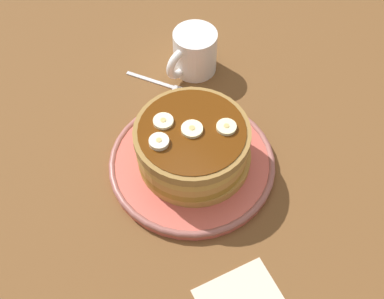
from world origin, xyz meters
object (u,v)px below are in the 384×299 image
(plate, at_px, (192,163))
(banana_slice_2, at_px, (226,127))
(banana_slice_0, at_px, (188,130))
(coffee_mug, at_px, (194,52))
(fork, at_px, (163,84))
(pancake_stack, at_px, (193,145))
(banana_slice_1, at_px, (159,142))
(banana_slice_3, at_px, (163,121))

(plate, bearing_deg, banana_slice_2, 136.69)
(banana_slice_0, xyz_separation_m, coffee_mug, (-0.17, -0.14, -0.05))
(banana_slice_2, distance_m, fork, 0.23)
(pancake_stack, bearing_deg, banana_slice_2, 134.39)
(plate, distance_m, fork, 0.19)
(coffee_mug, bearing_deg, banana_slice_0, 40.10)
(banana_slice_1, bearing_deg, pancake_stack, 160.30)
(banana_slice_0, relative_size, coffee_mug, 0.29)
(plate, xyz_separation_m, fork, (-0.10, -0.16, -0.01))
(fork, bearing_deg, pancake_stack, 59.48)
(banana_slice_1, bearing_deg, banana_slice_3, -144.65)
(banana_slice_2, height_order, fork, banana_slice_2)
(plate, bearing_deg, banana_slice_3, -66.96)
(banana_slice_0, relative_size, banana_slice_1, 1.09)
(banana_slice_3, bearing_deg, plate, 113.04)
(plate, height_order, fork, plate)
(plate, xyz_separation_m, banana_slice_2, (-0.04, 0.03, 0.09))
(plate, bearing_deg, coffee_mug, -138.35)
(pancake_stack, height_order, banana_slice_1, banana_slice_1)
(banana_slice_3, relative_size, fork, 0.24)
(banana_slice_2, bearing_deg, plate, -43.31)
(banana_slice_3, relative_size, coffee_mug, 0.27)
(pancake_stack, bearing_deg, banana_slice_3, -63.97)
(banana_slice_0, height_order, banana_slice_3, same)
(banana_slice_0, bearing_deg, pancake_stack, 151.95)
(pancake_stack, distance_m, banana_slice_2, 0.06)
(pancake_stack, bearing_deg, fork, -120.52)
(pancake_stack, xyz_separation_m, banana_slice_3, (0.02, -0.04, 0.04))
(banana_slice_2, relative_size, coffee_mug, 0.27)
(banana_slice_3, height_order, fork, banana_slice_3)
(banana_slice_3, bearing_deg, banana_slice_2, 125.56)
(pancake_stack, distance_m, banana_slice_0, 0.04)
(banana_slice_0, bearing_deg, fork, -122.87)
(fork, bearing_deg, banana_slice_2, 72.85)
(plate, xyz_separation_m, banana_slice_0, (0.00, -0.00, 0.09))
(banana_slice_3, bearing_deg, banana_slice_1, 35.35)
(banana_slice_3, bearing_deg, coffee_mug, -150.02)
(banana_slice_3, distance_m, coffee_mug, 0.22)
(banana_slice_0, distance_m, banana_slice_2, 0.06)
(fork, bearing_deg, plate, 58.92)
(pancake_stack, height_order, banana_slice_0, banana_slice_0)
(plate, height_order, banana_slice_0, banana_slice_0)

